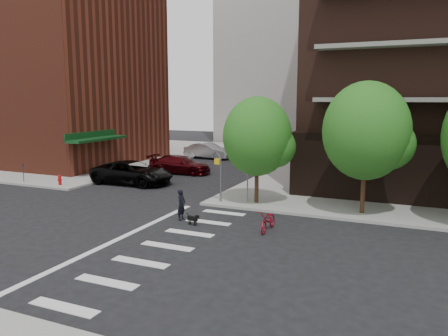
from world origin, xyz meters
name	(u,v)px	position (x,y,z in m)	size (l,w,h in m)	color
ground	(110,237)	(0.00, 0.00, 0.00)	(120.00, 120.00, 0.00)	black
sidewalk_nw	(68,152)	(-24.50, 23.50, 0.07)	(31.00, 33.00, 0.15)	gray
crosswalk	(152,244)	(2.21, 0.00, 0.01)	(3.85, 13.00, 0.01)	silver
midrise_nw	(41,58)	(-22.00, 18.00, 10.15)	(21.40, 15.50, 20.00)	maroon
tree_a	(257,136)	(4.00, 8.50, 4.04)	(4.00, 4.00, 5.90)	#301E11
tree_b	(366,131)	(10.00, 8.50, 4.54)	(4.50, 4.50, 6.65)	#301E11
pedestrian_signal	(226,173)	(2.32, 7.92, 1.85)	(2.18, 0.67, 2.60)	slate
fire_hydrant	(60,179)	(-10.50, 7.80, 0.55)	(0.24, 0.24, 0.73)	#A50C0C
parking_meter	(23,171)	(-14.00, 7.80, 0.96)	(0.10, 0.08, 1.32)	black
parked_car_black	(132,173)	(-6.46, 10.81, 0.85)	(6.10, 2.81, 1.69)	black
parked_car_maroon	(180,164)	(-5.50, 16.16, 0.76)	(5.26, 2.14, 1.53)	#3B0609
parked_car_silver	(208,151)	(-7.32, 25.42, 0.83)	(5.01, 1.75, 1.65)	#A9ACB0
scooter	(268,221)	(6.25, 3.82, 0.50)	(0.67, 1.92, 1.01)	maroon
dog_walker	(181,205)	(1.56, 3.82, 0.80)	(0.38, 0.58, 1.60)	black
dog	(193,218)	(2.55, 3.22, 0.35)	(0.66, 0.29, 0.55)	black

